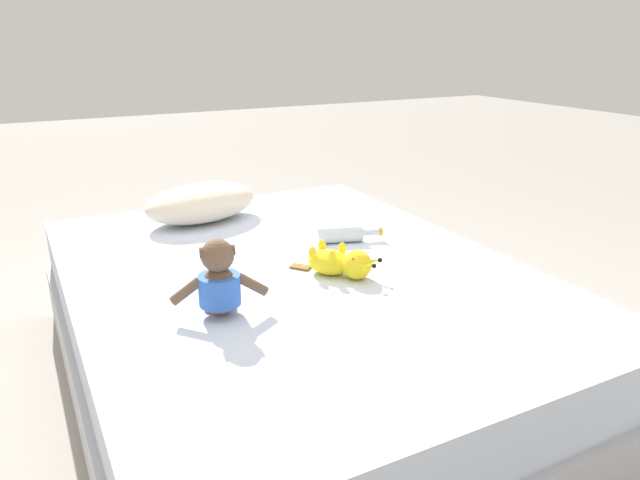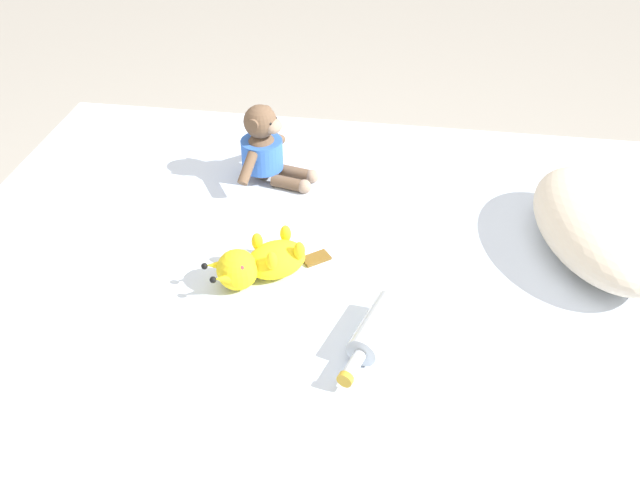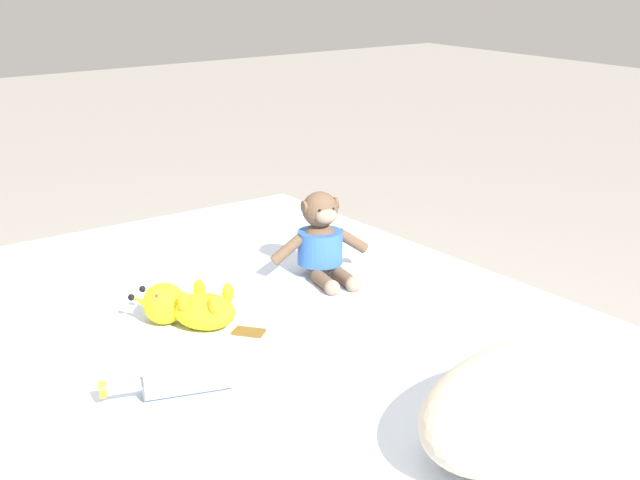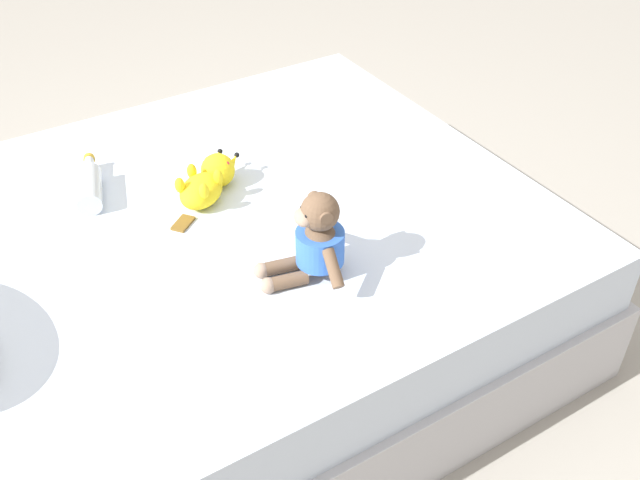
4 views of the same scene
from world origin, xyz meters
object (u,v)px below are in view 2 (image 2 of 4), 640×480
Objects in this scene: bed at (320,322)px; pillow at (601,226)px; plush_monkey at (265,150)px; glass_bottle at (375,330)px; plush_yellow_creature at (260,263)px.

pillow is at bearing 99.90° from bed.
glass_bottle is (0.63, 0.38, -0.06)m from plush_monkey.
pillow is 0.86m from plush_yellow_creature.
plush_yellow_creature is (0.45, 0.08, -0.05)m from plush_monkey.
pillow reaches higher than bed.
bed is at bearing -149.75° from glass_bottle.
pillow is 1.92× the size of plush_yellow_creature.
bed is 3.59× the size of pillow.
bed is 0.78m from pillow.
glass_bottle is at bearing 59.75° from plush_yellow_creature.
bed is 0.33m from plush_yellow_creature.
plush_monkey is (-0.34, -0.21, 0.33)m from bed.
plush_monkey is (-0.22, -0.91, 0.01)m from pillow.
plush_monkey is 0.46m from plush_yellow_creature.
plush_yellow_creature is at bearing -74.39° from pillow.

